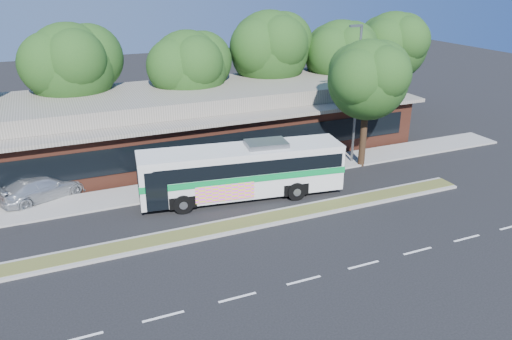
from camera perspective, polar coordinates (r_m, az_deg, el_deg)
The scene contains 13 objects.
ground at distance 25.43m, azimuth 0.09°, elevation -6.66°, with size 120.00×120.00×0.00m, color black.
median_strip at distance 25.88m, azimuth -0.44°, elevation -5.93°, with size 26.00×1.10×0.15m, color #4A5423.
sidewalk at distance 30.81m, azimuth -4.63°, elevation -1.32°, with size 44.00×2.60×0.12m, color gray.
plaza_building at distance 36.08m, azimuth -8.15°, elevation 5.51°, with size 33.20×11.20×4.45m.
lamp_post at distance 33.09m, azimuth 11.39°, elevation 8.79°, with size 0.93×0.18×9.07m.
tree_bg_b at distance 37.22m, azimuth -19.81°, elevation 11.32°, with size 6.69×6.00×9.00m.
tree_bg_c at distance 37.68m, azimuth -7.24°, elevation 11.67°, with size 6.24×5.60×8.26m.
tree_bg_d at distance 40.95m, azimuth 2.05°, elevation 13.80°, with size 6.91×6.20×9.37m.
tree_bg_e at distance 43.07m, azimuth 10.03°, elevation 12.98°, with size 6.47×5.80×8.50m.
tree_bg_f at distance 47.32m, azimuth 15.69°, elevation 13.68°, with size 6.69×6.00×8.92m.
transit_bus at distance 28.12m, azimuth -1.53°, elevation 0.27°, with size 11.76×4.06×3.24m.
sedan at distance 30.81m, azimuth -23.18°, elevation -1.80°, with size 1.98×4.87×1.41m, color silver.
sidewalk_tree at distance 32.83m, azimuth 13.09°, elevation 10.27°, with size 5.63×5.05×8.27m.
Camera 1 is at (-8.87, -20.52, 12.13)m, focal length 35.00 mm.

